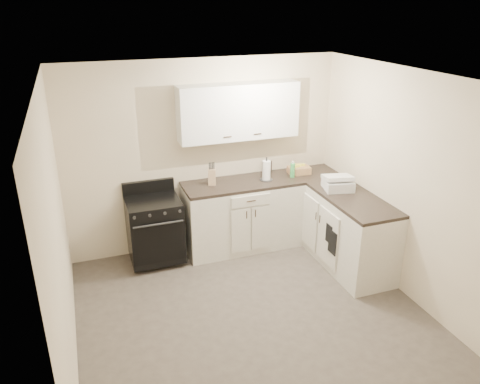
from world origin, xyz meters
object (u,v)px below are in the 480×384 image
object	(u,v)px
knife_block	(212,177)
countertop_grill	(338,185)
stove	(155,230)
paper_towel	(266,171)
wicker_basket	(299,170)

from	to	relation	value
knife_block	countertop_grill	xyz separation A→B (m)	(1.44, -0.69, -0.04)
stove	countertop_grill	world-z (taller)	countertop_grill
stove	paper_towel	size ratio (longest dim) A/B	3.02
knife_block	countertop_grill	world-z (taller)	knife_block
knife_block	wicker_basket	size ratio (longest dim) A/B	0.73
stove	knife_block	world-z (taller)	knife_block
stove	paper_towel	bearing A→B (deg)	-0.33
knife_block	paper_towel	size ratio (longest dim) A/B	0.80
knife_block	countertop_grill	distance (m)	1.59
paper_towel	wicker_basket	world-z (taller)	paper_towel
stove	countertop_grill	distance (m)	2.37
paper_towel	countertop_grill	distance (m)	0.94
stove	countertop_grill	size ratio (longest dim) A/B	2.33
stove	knife_block	distance (m)	0.98
countertop_grill	wicker_basket	bearing A→B (deg)	118.99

